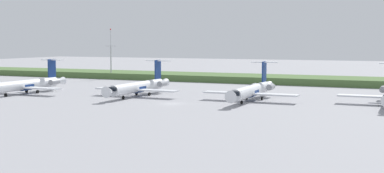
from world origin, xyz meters
TOP-DOWN VIEW (x-y plane):
  - ground_plane at (0.00, 30.00)m, footprint 500.00×500.00m
  - grass_berm at (0.00, 67.73)m, footprint 320.00×20.00m
  - regional_jet_second at (-45.55, 4.55)m, footprint 22.81×31.00m
  - regional_jet_third at (-14.64, 11.07)m, footprint 22.81×31.00m
  - regional_jet_fourth at (14.95, 13.08)m, footprint 22.81×31.00m
  - antenna_mast at (-54.64, 60.57)m, footprint 4.40×0.50m

SIDE VIEW (x-z plane):
  - ground_plane at x=0.00m, z-range 0.00..0.00m
  - grass_berm at x=0.00m, z-range 0.00..2.27m
  - regional_jet_second at x=-45.55m, z-range -1.96..7.04m
  - regional_jet_third at x=-14.64m, z-range -1.96..7.04m
  - regional_jet_fourth at x=14.95m, z-range -1.96..7.04m
  - antenna_mast at x=-54.64m, z-range -1.53..17.30m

